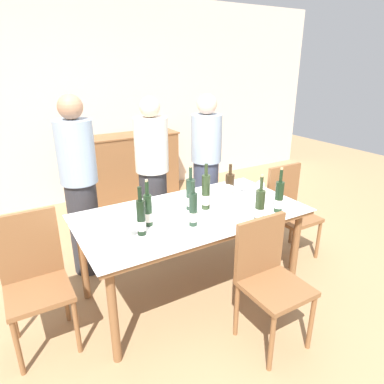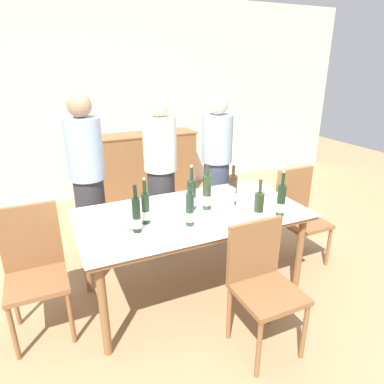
{
  "view_description": "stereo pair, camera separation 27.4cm",
  "coord_description": "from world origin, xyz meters",
  "px_view_note": "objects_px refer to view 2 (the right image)",
  "views": [
    {
      "loc": [
        -1.31,
        -2.2,
        1.94
      ],
      "look_at": [
        0.0,
        0.0,
        0.95
      ],
      "focal_mm": 32.0,
      "sensor_mm": 36.0,
      "label": 1
    },
    {
      "loc": [
        -1.06,
        -2.33,
        1.94
      ],
      "look_at": [
        0.0,
        0.0,
        0.95
      ],
      "focal_mm": 32.0,
      "sensor_mm": 36.0,
      "label": 2
    }
  ],
  "objects_px": {
    "wine_glass_0": "(124,223)",
    "chair_right_end": "(298,210)",
    "wine_glass_1": "(266,188)",
    "person_host": "(88,185)",
    "wine_bottle_5": "(146,208)",
    "wine_glass_2": "(250,187)",
    "wine_bottle_4": "(137,216)",
    "wine_bottle_3": "(233,191)",
    "wine_bottle_7": "(190,210)",
    "person_guest_right": "(216,170)",
    "wine_bottle_1": "(192,195)",
    "ice_bucket": "(223,201)",
    "wine_bottle_2": "(207,193)",
    "wine_bottle_6": "(281,201)",
    "person_guest_left": "(161,178)",
    "chair_near_front": "(262,278)",
    "sideboard_cabinet": "(147,164)",
    "wine_bottle_0": "(259,209)",
    "chair_left_end": "(34,264)",
    "dining_table": "(192,220)"
  },
  "relations": [
    {
      "from": "wine_glass_0",
      "to": "chair_right_end",
      "type": "height_order",
      "value": "chair_right_end"
    },
    {
      "from": "wine_glass_1",
      "to": "person_host",
      "type": "height_order",
      "value": "person_host"
    },
    {
      "from": "wine_bottle_5",
      "to": "wine_glass_2",
      "type": "xyz_separation_m",
      "value": [
        1.04,
        0.16,
        -0.04
      ]
    },
    {
      "from": "wine_bottle_4",
      "to": "person_host",
      "type": "bearing_deg",
      "value": 101.22
    },
    {
      "from": "wine_bottle_3",
      "to": "wine_bottle_7",
      "type": "bearing_deg",
      "value": -155.79
    },
    {
      "from": "wine_bottle_5",
      "to": "wine_bottle_7",
      "type": "xyz_separation_m",
      "value": [
        0.29,
        -0.17,
        0.0
      ]
    },
    {
      "from": "wine_bottle_4",
      "to": "wine_bottle_5",
      "type": "bearing_deg",
      "value": 47.81
    },
    {
      "from": "wine_glass_0",
      "to": "person_guest_right",
      "type": "xyz_separation_m",
      "value": [
        1.27,
        0.99,
        -0.05
      ]
    },
    {
      "from": "wine_bottle_1",
      "to": "wine_glass_2",
      "type": "relative_size",
      "value": 2.99
    },
    {
      "from": "ice_bucket",
      "to": "wine_bottle_1",
      "type": "xyz_separation_m",
      "value": [
        -0.19,
        0.19,
        0.01
      ]
    },
    {
      "from": "wine_bottle_2",
      "to": "wine_bottle_5",
      "type": "height_order",
      "value": "wine_bottle_2"
    },
    {
      "from": "wine_bottle_3",
      "to": "wine_bottle_6",
      "type": "distance_m",
      "value": 0.43
    },
    {
      "from": "wine_bottle_2",
      "to": "person_guest_left",
      "type": "distance_m",
      "value": 0.82
    },
    {
      "from": "wine_glass_0",
      "to": "chair_near_front",
      "type": "bearing_deg",
      "value": -35.68
    },
    {
      "from": "chair_right_end",
      "to": "person_guest_right",
      "type": "relative_size",
      "value": 0.58
    },
    {
      "from": "sideboard_cabinet",
      "to": "wine_bottle_5",
      "type": "relative_size",
      "value": 4.07
    },
    {
      "from": "wine_bottle_0",
      "to": "wine_glass_1",
      "type": "height_order",
      "value": "wine_bottle_0"
    },
    {
      "from": "wine_bottle_4",
      "to": "wine_bottle_6",
      "type": "xyz_separation_m",
      "value": [
        1.12,
        -0.2,
        -0.0
      ]
    },
    {
      "from": "sideboard_cabinet",
      "to": "chair_right_end",
      "type": "bearing_deg",
      "value": -70.74
    },
    {
      "from": "wine_bottle_4",
      "to": "chair_near_front",
      "type": "distance_m",
      "value": 0.98
    },
    {
      "from": "wine_bottle_1",
      "to": "wine_bottle_2",
      "type": "xyz_separation_m",
      "value": [
        0.11,
        -0.05,
        0.01
      ]
    },
    {
      "from": "chair_right_end",
      "to": "chair_left_end",
      "type": "relative_size",
      "value": 0.96
    },
    {
      "from": "wine_bottle_4",
      "to": "wine_glass_2",
      "type": "bearing_deg",
      "value": 13.48
    },
    {
      "from": "dining_table",
      "to": "person_guest_left",
      "type": "bearing_deg",
      "value": 88.3
    },
    {
      "from": "wine_bottle_2",
      "to": "wine_bottle_5",
      "type": "relative_size",
      "value": 1.07
    },
    {
      "from": "wine_bottle_0",
      "to": "wine_bottle_3",
      "type": "relative_size",
      "value": 1.08
    },
    {
      "from": "wine_bottle_6",
      "to": "wine_glass_1",
      "type": "height_order",
      "value": "wine_bottle_6"
    },
    {
      "from": "ice_bucket",
      "to": "dining_table",
      "type": "bearing_deg",
      "value": 149.52
    },
    {
      "from": "wine_bottle_7",
      "to": "wine_glass_0",
      "type": "xyz_separation_m",
      "value": [
        -0.48,
        0.05,
        -0.03
      ]
    },
    {
      "from": "dining_table",
      "to": "chair_near_front",
      "type": "relative_size",
      "value": 2.0
    },
    {
      "from": "wine_bottle_3",
      "to": "wine_glass_1",
      "type": "relative_size",
      "value": 2.33
    },
    {
      "from": "wine_glass_0",
      "to": "chair_near_front",
      "type": "height_order",
      "value": "chair_near_front"
    },
    {
      "from": "wine_bottle_1",
      "to": "wine_bottle_2",
      "type": "relative_size",
      "value": 0.98
    },
    {
      "from": "dining_table",
      "to": "chair_left_end",
      "type": "height_order",
      "value": "chair_left_end"
    },
    {
      "from": "wine_bottle_2",
      "to": "dining_table",
      "type": "bearing_deg",
      "value": -174.77
    },
    {
      "from": "person_guest_right",
      "to": "person_guest_left",
      "type": "bearing_deg",
      "value": -177.82
    },
    {
      "from": "sideboard_cabinet",
      "to": "wine_bottle_2",
      "type": "distance_m",
      "value": 2.52
    },
    {
      "from": "wine_bottle_6",
      "to": "wine_glass_0",
      "type": "relative_size",
      "value": 2.84
    },
    {
      "from": "dining_table",
      "to": "wine_bottle_1",
      "type": "bearing_deg",
      "value": 68.52
    },
    {
      "from": "chair_left_end",
      "to": "sideboard_cabinet",
      "type": "bearing_deg",
      "value": 56.11
    },
    {
      "from": "wine_glass_1",
      "to": "chair_right_end",
      "type": "relative_size",
      "value": 0.16
    },
    {
      "from": "wine_bottle_0",
      "to": "person_guest_right",
      "type": "height_order",
      "value": "person_guest_right"
    },
    {
      "from": "chair_right_end",
      "to": "chair_near_front",
      "type": "bearing_deg",
      "value": -141.64
    },
    {
      "from": "person_guest_left",
      "to": "wine_bottle_4",
      "type": "bearing_deg",
      "value": -118.65
    },
    {
      "from": "chair_left_end",
      "to": "wine_bottle_7",
      "type": "bearing_deg",
      "value": -14.85
    },
    {
      "from": "dining_table",
      "to": "chair_right_end",
      "type": "relative_size",
      "value": 1.97
    },
    {
      "from": "chair_right_end",
      "to": "person_guest_left",
      "type": "height_order",
      "value": "person_guest_left"
    },
    {
      "from": "wine_bottle_6",
      "to": "person_guest_right",
      "type": "height_order",
      "value": "person_guest_right"
    },
    {
      "from": "wine_bottle_0",
      "to": "wine_bottle_3",
      "type": "bearing_deg",
      "value": 86.98
    },
    {
      "from": "wine_bottle_0",
      "to": "wine_bottle_7",
      "type": "distance_m",
      "value": 0.52
    }
  ]
}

